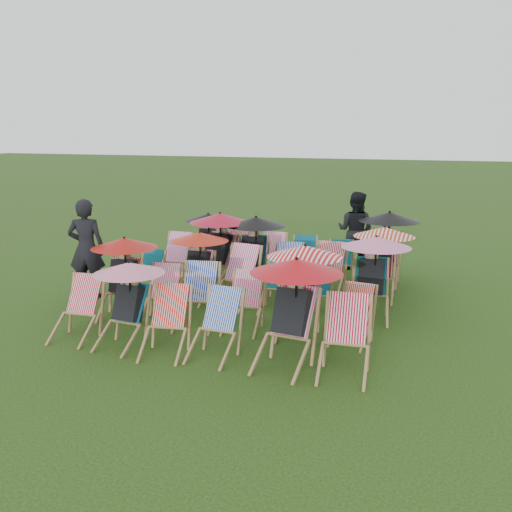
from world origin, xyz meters
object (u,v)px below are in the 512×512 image
(deckchair_0, at_px, (76,309))
(deckchair_5, at_px, (345,339))
(deckchair_29, at_px, (385,246))
(person_rear, at_px, (355,231))
(person_left, at_px, (86,248))

(deckchair_0, relative_size, deckchair_5, 0.93)
(deckchair_0, xyz_separation_m, deckchair_5, (4.02, -0.01, 0.04))
(deckchair_29, bearing_deg, deckchair_0, -131.12)
(person_rear, bearing_deg, deckchair_5, 110.52)
(deckchair_0, relative_size, person_rear, 0.52)
(person_left, relative_size, person_rear, 1.06)
(person_rear, bearing_deg, deckchair_0, 73.05)
(deckchair_5, xyz_separation_m, person_rear, (-0.80, 5.70, 0.38))
(deckchair_29, xyz_separation_m, person_left, (-5.11, -2.76, 0.16))
(deckchair_0, distance_m, deckchair_5, 4.02)
(deckchair_29, relative_size, person_left, 0.79)
(deckchair_5, xyz_separation_m, deckchair_29, (-0.03, 4.67, 0.28))
(deckchair_0, relative_size, person_left, 0.49)
(deckchair_5, distance_m, person_rear, 5.77)
(deckchair_29, height_order, person_rear, person_rear)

